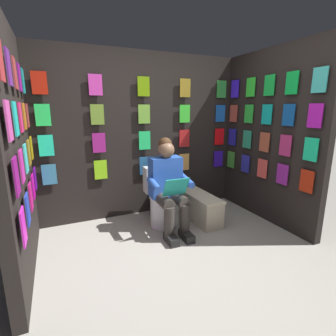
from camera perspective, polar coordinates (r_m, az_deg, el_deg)
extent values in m
plane|color=#9E998E|center=(2.62, 8.50, -23.17)|extent=(30.00, 30.00, 0.00)
cube|color=black|center=(3.76, -5.67, 7.20)|extent=(3.03, 0.10, 2.32)
cube|color=teal|center=(3.56, -24.98, -1.33)|extent=(0.17, 0.01, 0.26)
cube|color=#91E51A|center=(3.60, -14.79, -0.38)|extent=(0.17, 0.01, 0.26)
cube|color=#245B8E|center=(3.75, -5.11, 0.53)|extent=(0.17, 0.01, 0.26)
cube|color=#F1AA4F|center=(4.00, 3.60, 1.34)|extent=(0.17, 0.01, 0.26)
cube|color=#3313B3|center=(4.32, 11.16, 2.02)|extent=(0.17, 0.01, 0.26)
cube|color=#21EDBD|center=(3.50, -25.56, 4.54)|extent=(0.17, 0.01, 0.26)
cube|color=#A01F7F|center=(3.54, -15.14, 5.45)|extent=(0.17, 0.01, 0.26)
cube|color=#26DF6C|center=(3.69, -5.23, 6.14)|extent=(0.17, 0.01, 0.26)
cube|color=red|center=(3.94, 3.68, 6.61)|extent=(0.17, 0.01, 0.26)
cube|color=red|center=(4.27, 11.38, 6.89)|extent=(0.17, 0.01, 0.26)
cube|color=#28F05F|center=(3.47, -26.17, 10.57)|extent=(0.17, 0.01, 0.26)
cube|color=olive|center=(3.51, -15.51, 11.43)|extent=(0.17, 0.01, 0.26)
cube|color=#74B33A|center=(3.66, -5.35, 11.89)|extent=(0.17, 0.01, 0.26)
cube|color=#3DD733|center=(3.91, 3.76, 12.00)|extent=(0.17, 0.01, 0.26)
cube|color=blue|center=(4.25, 11.61, 11.85)|extent=(0.17, 0.01, 0.26)
cube|color=red|center=(3.48, -26.81, 16.62)|extent=(0.17, 0.01, 0.26)
cube|color=#DC3BAF|center=(3.52, -15.89, 17.44)|extent=(0.17, 0.01, 0.26)
cube|color=#6B9D0B|center=(3.67, -5.48, 17.66)|extent=(0.17, 0.01, 0.26)
cube|color=olive|center=(3.92, 3.85, 17.40)|extent=(0.17, 0.01, 0.26)
cube|color=green|center=(4.26, 11.85, 16.83)|extent=(0.17, 0.01, 0.26)
cube|color=black|center=(3.78, 21.73, 6.36)|extent=(0.10, 1.74, 2.32)
cube|color=#40912D|center=(4.30, 13.86, 1.84)|extent=(0.01, 0.17, 0.26)
cube|color=#2A2BA0|center=(4.04, 16.86, 0.93)|extent=(0.01, 0.17, 0.26)
cube|color=#E14B45|center=(3.79, 20.28, -0.11)|extent=(0.01, 0.17, 0.26)
cube|color=#902292|center=(3.56, 24.15, -1.29)|extent=(0.01, 0.17, 0.26)
cube|color=#B2260F|center=(3.34, 28.55, -2.62)|extent=(0.01, 0.17, 0.26)
cube|color=#1D21A3|center=(4.25, 14.13, 6.73)|extent=(0.01, 0.17, 0.26)
cube|color=#278C68|center=(3.98, 17.22, 6.13)|extent=(0.01, 0.17, 0.26)
cube|color=#A84D34|center=(3.73, 20.73, 5.42)|extent=(0.01, 0.17, 0.26)
cube|color=#B52B66|center=(3.49, 24.72, 4.60)|extent=(0.01, 0.17, 0.26)
cube|color=#18D48B|center=(3.27, 29.26, 3.63)|extent=(0.01, 0.17, 0.26)
cube|color=#AE4333|center=(4.23, 14.42, 11.71)|extent=(0.01, 0.17, 0.26)
cube|color=green|center=(3.96, 17.59, 11.44)|extent=(0.01, 0.17, 0.26)
cube|color=#11A9A1|center=(3.70, 21.19, 11.09)|extent=(0.01, 0.17, 0.26)
cube|color=#124B97|center=(3.46, 25.31, 10.65)|extent=(0.01, 0.17, 0.26)
cube|color=#AF19AF|center=(3.24, 30.00, 10.07)|extent=(0.01, 0.17, 0.26)
cube|color=#3A1BED|center=(4.24, 14.71, 16.70)|extent=(0.01, 0.17, 0.26)
cube|color=green|center=(3.97, 17.97, 16.77)|extent=(0.01, 0.17, 0.26)
cube|color=green|center=(3.71, 21.68, 16.79)|extent=(0.01, 0.17, 0.26)
cube|color=green|center=(3.47, 25.93, 16.72)|extent=(0.01, 0.17, 0.26)
cube|color=#3AB9B0|center=(3.25, 30.77, 16.54)|extent=(0.01, 0.17, 0.26)
cube|color=black|center=(2.68, -31.08, 2.99)|extent=(0.10, 1.74, 2.32)
cube|color=#E424C6|center=(2.12, -29.55, -11.35)|extent=(0.01, 0.17, 0.26)
cube|color=blue|center=(2.44, -28.83, -8.10)|extent=(0.01, 0.17, 0.26)
cube|color=#D7167F|center=(2.77, -28.28, -5.61)|extent=(0.01, 0.17, 0.26)
cube|color=#CC0B9B|center=(3.10, -27.86, -3.66)|extent=(0.01, 0.17, 0.26)
cube|color=#680A9A|center=(3.44, -27.52, -2.09)|extent=(0.01, 0.17, 0.26)
cube|color=#91157F|center=(2.00, -30.74, -1.62)|extent=(0.01, 0.17, 0.26)
cube|color=#D229A1|center=(2.34, -29.82, 0.40)|extent=(0.01, 0.17, 0.26)
cube|color=#43D3D2|center=(2.68, -29.13, 1.90)|extent=(0.01, 0.17, 0.26)
cube|color=olive|center=(3.03, -28.60, 3.06)|extent=(0.01, 0.17, 0.26)
cube|color=#B48C0C|center=(3.37, -28.18, 3.98)|extent=(0.01, 0.17, 0.26)
cube|color=#DE4AAB|center=(1.95, -32.02, 8.93)|extent=(0.01, 0.17, 0.26)
cube|color=#21C3BD|center=(2.30, -30.88, 9.41)|extent=(0.01, 0.17, 0.26)
cube|color=#E7236C|center=(2.65, -30.03, 9.76)|extent=(0.01, 0.17, 0.26)
cube|color=#C6641B|center=(2.99, -29.38, 10.02)|extent=(0.01, 0.17, 0.26)
cube|color=#9F2F31|center=(3.34, -28.87, 10.24)|extent=(0.01, 0.17, 0.26)
cube|color=#B13135|center=(1.97, -33.39, 19.62)|extent=(0.01, 0.17, 0.26)
cube|color=#6A278C|center=(2.32, -32.00, 18.51)|extent=(0.01, 0.17, 0.26)
cube|color=#AC383C|center=(2.66, -30.98, 17.68)|extent=(0.01, 0.17, 0.26)
cube|color=#86188F|center=(3.01, -30.21, 17.03)|extent=(0.01, 0.17, 0.26)
cube|color=teal|center=(3.35, -29.59, 16.52)|extent=(0.01, 0.17, 0.26)
cylinder|color=white|center=(3.48, -0.79, -9.59)|extent=(0.38, 0.38, 0.40)
cylinder|color=white|center=(3.40, -0.80, -6.29)|extent=(0.41, 0.41, 0.02)
cube|color=white|center=(3.59, -2.32, -2.47)|extent=(0.39, 0.19, 0.36)
cylinder|color=white|center=(3.50, -1.82, -2.83)|extent=(0.39, 0.08, 0.39)
cube|color=blue|center=(3.30, -0.61, -1.99)|extent=(0.41, 0.23, 0.52)
sphere|color=brown|center=(3.19, -0.43, 4.03)|extent=(0.21, 0.21, 0.21)
sphere|color=#472D19|center=(3.21, -0.63, 5.31)|extent=(0.17, 0.17, 0.17)
cylinder|color=#38332D|center=(3.23, 2.37, -6.87)|extent=(0.16, 0.40, 0.15)
cylinder|color=#38332D|center=(3.16, -0.96, -7.34)|extent=(0.16, 0.40, 0.15)
cylinder|color=#38332D|center=(3.17, 3.71, -11.76)|extent=(0.12, 0.12, 0.42)
cylinder|color=#38332D|center=(3.09, 0.29, -12.37)|extent=(0.12, 0.12, 0.42)
cube|color=black|center=(3.19, 4.14, -14.89)|extent=(0.12, 0.26, 0.09)
cube|color=black|center=(3.12, 0.72, -15.58)|extent=(0.12, 0.26, 0.09)
cylinder|color=blue|center=(3.23, 4.20, -2.82)|extent=(0.09, 0.31, 0.13)
cylinder|color=blue|center=(3.07, -3.21, -3.67)|extent=(0.09, 0.31, 0.13)
cube|color=teal|center=(3.01, 1.77, -4.32)|extent=(0.30, 0.14, 0.23)
cube|color=beige|center=(3.66, 7.16, -8.92)|extent=(0.29, 0.76, 0.35)
cube|color=beige|center=(3.60, 7.24, -6.12)|extent=(0.31, 0.79, 0.03)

